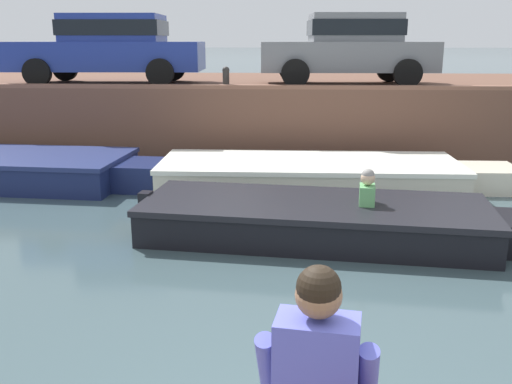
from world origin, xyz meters
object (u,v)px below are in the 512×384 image
at_px(car_left_inner_blue, 111,46).
at_px(car_centre_grey, 349,46).
at_px(motorboat_passing, 331,221).
at_px(mooring_bollard_mid, 226,77).
at_px(boat_moored_central_cream, 323,174).

distance_m(car_left_inner_blue, car_centre_grey, 5.42).
height_order(motorboat_passing, car_centre_grey, car_centre_grey).
relative_size(motorboat_passing, mooring_bollard_mid, 12.85).
bearing_deg(car_left_inner_blue, car_centre_grey, -0.00).
relative_size(car_left_inner_blue, mooring_bollard_mid, 9.83).
bearing_deg(car_centre_grey, motorboat_passing, -97.37).
bearing_deg(car_left_inner_blue, boat_moored_central_cream, -32.91).
xyz_separation_m(car_left_inner_blue, mooring_bollard_mid, (2.77, -1.18, -0.61)).
bearing_deg(boat_moored_central_cream, mooring_bollard_mid, 136.24).
xyz_separation_m(boat_moored_central_cream, car_left_inner_blue, (-4.73, 3.06, 2.24)).
relative_size(boat_moored_central_cream, car_left_inner_blue, 1.47).
bearing_deg(motorboat_passing, mooring_bollard_mid, 112.04).
xyz_separation_m(car_centre_grey, mooring_bollard_mid, (-2.65, -1.18, -0.61)).
distance_m(motorboat_passing, car_centre_grey, 6.32).
distance_m(boat_moored_central_cream, car_centre_grey, 3.86).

